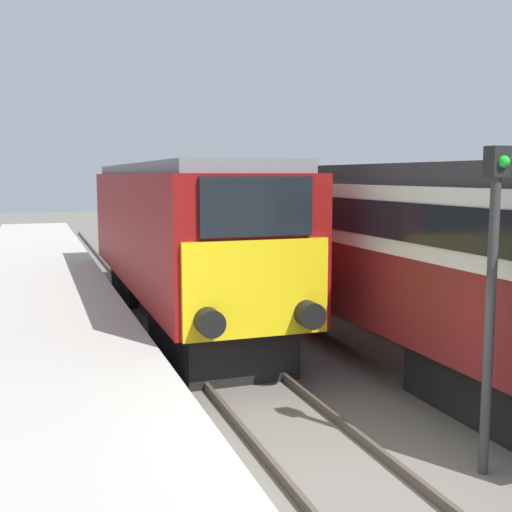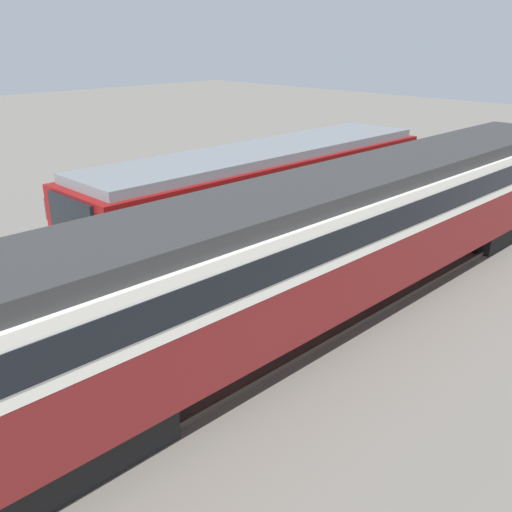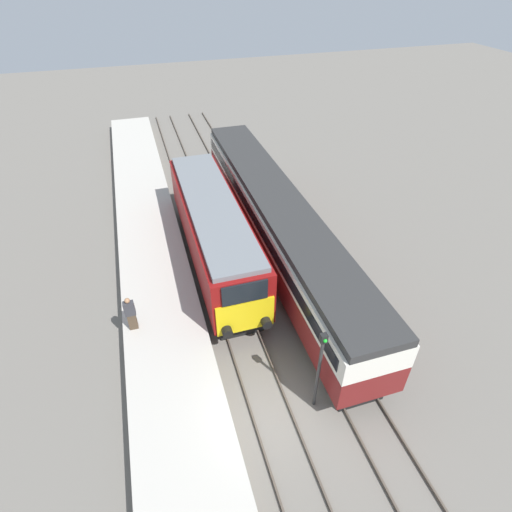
# 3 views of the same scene
# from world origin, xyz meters

# --- Properties ---
(platform_left) EXTENTS (3.50, 50.00, 0.85)m
(platform_left) POSITION_xyz_m (-3.30, 8.00, 0.42)
(platform_left) COLOR #B7B2A8
(platform_left) RESTS_ON ground_plane
(rails_near_track) EXTENTS (1.51, 60.00, 0.14)m
(rails_near_track) POSITION_xyz_m (0.00, 5.00, 0.07)
(rails_near_track) COLOR #4C4238
(rails_near_track) RESTS_ON ground_plane
(rails_far_track) EXTENTS (1.50, 60.00, 0.14)m
(rails_far_track) POSITION_xyz_m (3.40, 5.00, 0.07)
(rails_far_track) COLOR #4C4238
(rails_far_track) RESTS_ON ground_plane
(locomotive) EXTENTS (2.70, 12.53, 3.90)m
(locomotive) POSITION_xyz_m (0.00, 9.67, 2.15)
(locomotive) COLOR black
(locomotive) RESTS_ON ground_plane
(passenger_carriage) EXTENTS (2.75, 20.87, 3.82)m
(passenger_carriage) POSITION_xyz_m (3.40, 9.51, 2.34)
(passenger_carriage) COLOR black
(passenger_carriage) RESTS_ON ground_plane
(person_on_platform) EXTENTS (0.44, 0.26, 1.73)m
(person_on_platform) POSITION_xyz_m (-4.56, 5.28, 1.71)
(person_on_platform) COLOR #473828
(person_on_platform) RESTS_ON platform_left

